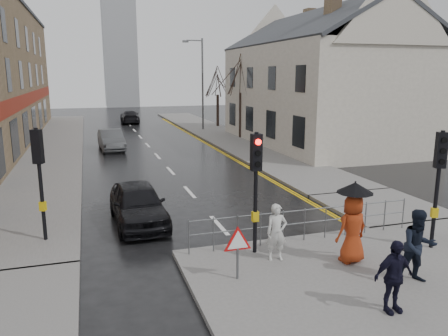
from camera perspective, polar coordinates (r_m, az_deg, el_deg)
ground at (r=12.36m, az=3.48°, el=-11.94°), size 120.00×120.00×0.00m
near_pavement at (r=11.14m, az=25.65°, el=-15.64°), size 10.00×9.00×0.14m
left_pavement at (r=33.98m, az=-21.34°, el=2.89°), size 4.00×44.00×0.14m
right_pavement at (r=37.40m, az=-0.84°, el=4.50°), size 4.00×40.00×0.14m
pavement_bridge_right at (r=17.87m, az=19.82°, el=-4.74°), size 4.00×4.20×0.14m
building_right_cream at (r=32.74m, az=12.23°, el=11.42°), size 9.00×16.40×10.10m
church_tower at (r=72.85m, az=-13.46°, el=14.93°), size 5.00×5.00×18.00m
traffic_signal_near_left at (r=11.83m, az=4.20°, el=-0.49°), size 0.28×0.27×3.40m
traffic_signal_near_right at (r=13.54m, az=26.28°, el=-0.12°), size 0.34×0.33×3.40m
traffic_signal_far_left at (r=13.85m, az=-23.01°, el=0.43°), size 0.34×0.33×3.40m
guard_railing_front at (r=13.32m, az=10.51°, el=-6.35°), size 7.14×0.04×1.00m
warning_sign at (r=10.66m, az=1.81°, el=-9.90°), size 0.80×0.07×1.35m
street_lamp at (r=39.78m, az=-3.08°, el=11.64°), size 1.83×0.25×8.00m
tree_near at (r=34.52m, az=2.22°, el=12.29°), size 2.40×2.40×6.58m
tree_far at (r=42.29m, az=-0.84°, el=11.30°), size 2.40×2.40×5.64m
pedestrian_a at (r=11.84m, az=6.88°, el=-8.34°), size 0.60×0.43×1.55m
pedestrian_b at (r=11.48m, az=24.03°, el=-9.34°), size 1.01×0.87×1.80m
pedestrian_with_umbrella at (r=11.99m, az=16.50°, el=-6.57°), size 0.98×0.96×2.18m
pedestrian_d at (r=9.97m, az=21.26°, el=-13.07°), size 0.93×0.41×1.58m
car_parked at (r=15.23m, az=-11.19°, el=-4.60°), size 1.84×4.24×1.42m
car_mid at (r=30.59m, az=-14.52°, el=3.57°), size 1.73×4.26×1.37m
car_far at (r=47.27m, az=-12.21°, el=6.55°), size 1.98×4.58×1.31m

